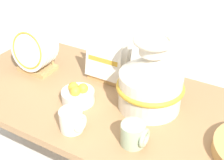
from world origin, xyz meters
The scene contains 7 objects.
display_table centered at (0.00, 0.00, 0.57)m, with size 1.54×0.71×0.63m.
ceramic_vase centered at (0.16, 0.05, 0.77)m, with size 0.29×0.29×0.33m.
dish_rack_round_plates centered at (-0.47, 0.04, 0.74)m, with size 0.22×0.15×0.24m.
dish_rack_square_plates centered at (-0.11, 0.17, 0.71)m, with size 0.19×0.15×0.21m.
mug_sage_glaze centered at (0.21, -0.19, 0.68)m, with size 0.10×0.09×0.09m.
mug_cream_glaze centered at (-0.04, -0.24, 0.68)m, with size 0.10×0.09×0.09m.
fruit_bowl centered at (-0.13, -0.08, 0.67)m, with size 0.15×0.15×0.09m.
Camera 1 is at (0.56, -0.98, 1.47)m, focal length 50.00 mm.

